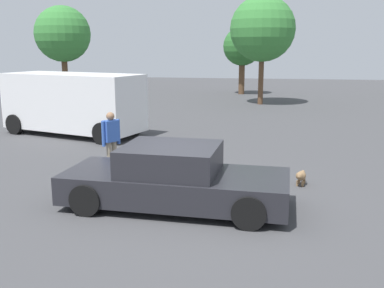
{
  "coord_description": "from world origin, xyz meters",
  "views": [
    {
      "loc": [
        1.71,
        -8.47,
        3.23
      ],
      "look_at": [
        -0.1,
        2.05,
        0.9
      ],
      "focal_mm": 41.35,
      "sensor_mm": 36.0,
      "label": 1
    }
  ],
  "objects": [
    {
      "name": "ground_plane",
      "position": [
        0.0,
        0.0,
        0.0
      ],
      "size": [
        80.0,
        80.0,
        0.0
      ],
      "primitive_type": "plane",
      "color": "#424244"
    },
    {
      "name": "van_white",
      "position": [
        -5.5,
        7.1,
        1.24
      ],
      "size": [
        5.71,
        3.49,
        2.29
      ],
      "rotation": [
        0.0,
        0.0,
        2.85
      ],
      "color": "white",
      "rests_on": "ground_plane"
    },
    {
      "name": "tree_back_right",
      "position": [
        1.29,
        17.6,
        4.27
      ],
      "size": [
        3.7,
        3.7,
        6.13
      ],
      "color": "brown",
      "rests_on": "ground_plane"
    },
    {
      "name": "pedestrian",
      "position": [
        -2.35,
        2.48,
        0.94
      ],
      "size": [
        0.43,
        0.48,
        1.58
      ],
      "rotation": [
        0.0,
        0.0,
        5.67
      ],
      "color": "gray",
      "rests_on": "ground_plane"
    },
    {
      "name": "tree_far_right",
      "position": [
        -0.15,
        23.28,
        3.3
      ],
      "size": [
        2.69,
        2.69,
        4.68
      ],
      "color": "brown",
      "rests_on": "ground_plane"
    },
    {
      "name": "sedan_foreground",
      "position": [
        -0.12,
        0.06,
        0.59
      ],
      "size": [
        4.66,
        2.12,
        1.29
      ],
      "rotation": [
        0.0,
        0.0,
        -0.05
      ],
      "color": "#232328",
      "rests_on": "ground_plane"
    },
    {
      "name": "tree_back_center",
      "position": [
        -13.58,
        23.44,
        4.23
      ],
      "size": [
        4.15,
        4.15,
        6.33
      ],
      "color": "brown",
      "rests_on": "ground_plane"
    },
    {
      "name": "dog",
      "position": [
        2.56,
        1.96,
        0.23
      ],
      "size": [
        0.3,
        0.58,
        0.38
      ],
      "rotation": [
        0.0,
        0.0,
        4.47
      ],
      "color": "olive",
      "rests_on": "ground_plane"
    }
  ]
}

